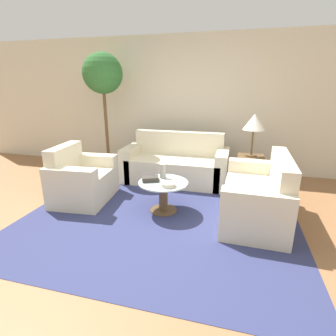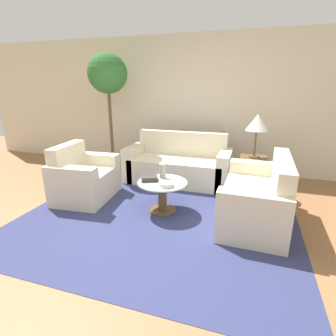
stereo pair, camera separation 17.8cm
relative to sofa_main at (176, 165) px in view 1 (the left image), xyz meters
The scene contains 13 objects.
ground_plane 1.93m from the sofa_main, 89.53° to the right, with size 14.00×14.00×0.00m, color #8E603D.
wall_back 1.31m from the sofa_main, 88.94° to the left, with size 10.00×0.06×2.60m.
rug 1.29m from the sofa_main, 84.89° to the right, with size 3.51×3.35×0.01m.
sofa_main is the anchor object (origin of this frame).
armchair 1.69m from the sofa_main, 135.42° to the right, with size 0.82×1.01×0.83m.
loveseat 1.78m from the sofa_main, 39.71° to the right, with size 0.80×1.44×0.85m.
coffee_table 1.26m from the sofa_main, 84.89° to the right, with size 0.68×0.68×0.43m.
side_table 1.28m from the sofa_main, ahead, with size 0.42×0.42×0.58m.
table_lamp 1.52m from the sofa_main, ahead, with size 0.34×0.34×0.68m.
potted_plant 1.97m from the sofa_main, behind, with size 0.73×0.73×2.24m.
vase 1.12m from the sofa_main, 86.77° to the right, with size 0.09×0.09×0.20m.
bowl 1.42m from the sofa_main, 81.21° to the right, with size 0.19×0.19×0.05m.
book_stack 1.27m from the sofa_main, 93.11° to the right, with size 0.26×0.23×0.06m.
Camera 1 is at (1.00, -2.52, 1.68)m, focal length 28.00 mm.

